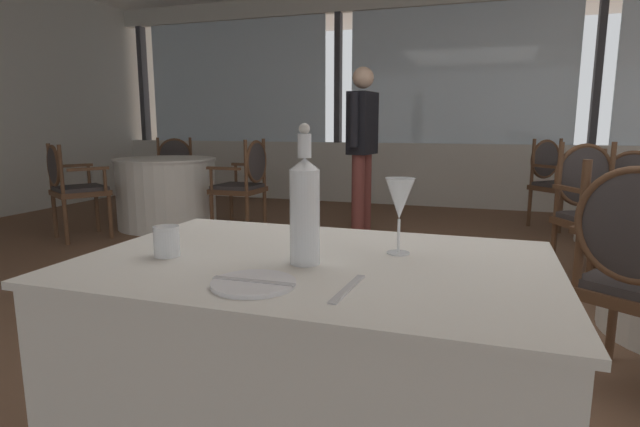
{
  "coord_description": "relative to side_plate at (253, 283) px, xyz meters",
  "views": [
    {
      "loc": [
        0.4,
        -2.56,
        1.1
      ],
      "look_at": [
        -0.05,
        -1.2,
        0.85
      ],
      "focal_mm": 28.02,
      "sensor_mm": 36.0,
      "label": 1
    }
  ],
  "objects": [
    {
      "name": "side_plate",
      "position": [
        0.0,
        0.0,
        0.0
      ],
      "size": [
        0.19,
        0.19,
        0.01
      ],
      "primitive_type": "cylinder",
      "color": "white",
      "rests_on": "foreground_table"
    },
    {
      "name": "background_table_0",
      "position": [
        -2.79,
        3.61,
        -0.38
      ],
      "size": [
        1.07,
        1.07,
        0.75
      ],
      "color": "silver",
      "rests_on": "ground_plane"
    },
    {
      "name": "foreground_table",
      "position": [
        0.06,
        0.26,
        -0.38
      ],
      "size": [
        1.25,
        0.83,
        0.75
      ],
      "color": "silver",
      "rests_on": "ground_plane"
    },
    {
      "name": "window_wall_far",
      "position": [
        0.08,
        5.95,
        0.39
      ],
      "size": [
        10.34,
        0.14,
        2.86
      ],
      "color": "beige",
      "rests_on": "ground_plane"
    },
    {
      "name": "dining_chair_1_1",
      "position": [
        1.19,
        4.91,
        -0.2
      ],
      "size": [
        0.66,
        0.66,
        0.95
      ],
      "rotation": [
        0.0,
        0.0,
        5.46
      ],
      "color": "brown",
      "rests_on": "ground_plane"
    },
    {
      "name": "ground_plane",
      "position": [
        0.08,
        1.58,
        -0.75
      ],
      "size": [
        15.13,
        15.13,
        0.0
      ],
      "primitive_type": "plane",
      "color": "brown"
    },
    {
      "name": "background_table_1",
      "position": [
        1.83,
        4.22,
        -0.38
      ],
      "size": [
        1.03,
        1.03,
        0.75
      ],
      "color": "silver",
      "rests_on": "ground_plane"
    },
    {
      "name": "dining_chair_2_2",
      "position": [
        1.21,
        2.85,
        -0.18
      ],
      "size": [
        0.64,
        0.62,
        0.98
      ],
      "rotation": [
        0.0,
        0.0,
        11.45
      ],
      "color": "brown",
      "rests_on": "ground_plane"
    },
    {
      "name": "dinner_fork",
      "position": [
        0.21,
        0.04,
        -0.0
      ],
      "size": [
        0.03,
        0.2,
        0.0
      ],
      "primitive_type": "cube",
      "rotation": [
        0.0,
        0.0,
        1.51
      ],
      "color": "silver",
      "rests_on": "foreground_table"
    },
    {
      "name": "dining_chair_1_2",
      "position": [
        1.55,
        3.32,
        -0.2
      ],
      "size": [
        0.62,
        0.58,
        0.92
      ],
      "rotation": [
        0.0,
        0.0,
        7.55
      ],
      "color": "brown",
      "rests_on": "ground_plane"
    },
    {
      "name": "butter_knife",
      "position": [
        0.0,
        0.0,
        0.01
      ],
      "size": [
        0.2,
        0.02,
        0.0
      ],
      "primitive_type": "cube",
      "rotation": [
        0.0,
        0.0,
        0.02
      ],
      "color": "silver",
      "rests_on": "foreground_table"
    },
    {
      "name": "wine_glass",
      "position": [
        0.26,
        0.38,
        0.15
      ],
      "size": [
        0.08,
        0.08,
        0.21
      ],
      "color": "white",
      "rests_on": "foreground_table"
    },
    {
      "name": "dining_chair_0_2",
      "position": [
        -1.83,
        3.59,
        -0.19
      ],
      "size": [
        0.48,
        0.54,
        0.96
      ],
      "rotation": [
        0.0,
        0.0,
        9.41
      ],
      "color": "brown",
      "rests_on": "ground_plane"
    },
    {
      "name": "dining_chair_0_0",
      "position": [
        -3.26,
        4.45,
        -0.21
      ],
      "size": [
        0.65,
        0.63,
        0.94
      ],
      "rotation": [
        0.0,
        0.0,
        5.22
      ],
      "color": "brown",
      "rests_on": "ground_plane"
    },
    {
      "name": "diner_person_0",
      "position": [
        -0.7,
        3.92,
        0.19
      ],
      "size": [
        0.25,
        0.52,
        1.66
      ],
      "rotation": [
        0.0,
        0.0,
        6.13
      ],
      "color": "brown",
      "rests_on": "ground_plane"
    },
    {
      "name": "dining_chair_0_1",
      "position": [
        -3.29,
        2.79,
        -0.2
      ],
      "size": [
        0.65,
        0.63,
        0.92
      ],
      "rotation": [
        0.0,
        0.0,
        7.31
      ],
      "color": "brown",
      "rests_on": "ground_plane"
    },
    {
      "name": "water_bottle",
      "position": [
        0.05,
        0.21,
        0.14
      ],
      "size": [
        0.08,
        0.08,
        0.36
      ],
      "color": "white",
      "rests_on": "foreground_table"
    },
    {
      "name": "water_tumbler",
      "position": [
        -0.34,
        0.16,
        0.04
      ],
      "size": [
        0.07,
        0.07,
        0.08
      ],
      "primitive_type": "cylinder",
      "color": "white",
      "rests_on": "foreground_table"
    }
  ]
}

